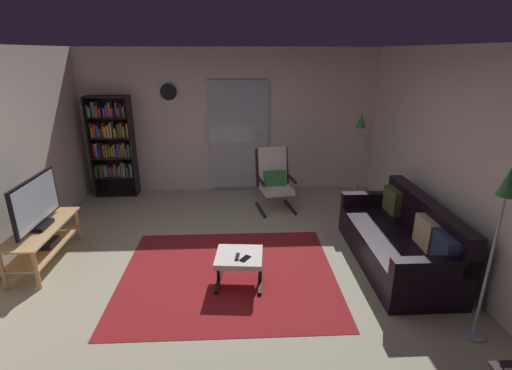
{
  "coord_description": "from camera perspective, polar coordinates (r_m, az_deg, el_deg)",
  "views": [
    {
      "loc": [
        0.14,
        -4.01,
        2.52
      ],
      "look_at": [
        0.37,
        0.7,
        0.84
      ],
      "focal_mm": 26.4,
      "sensor_mm": 36.0,
      "label": 1
    }
  ],
  "objects": [
    {
      "name": "leather_sofa",
      "position": [
        5.03,
        21.09,
        -7.97
      ],
      "size": [
        0.87,
        1.98,
        0.84
      ],
      "color": "black",
      "rests_on": "ground"
    },
    {
      "name": "tv_remote",
      "position": [
        4.24,
        -2.85,
        -10.79
      ],
      "size": [
        0.06,
        0.15,
        0.02
      ],
      "primitive_type": "cube",
      "rotation": [
        0.0,
        0.0,
        -0.12
      ],
      "color": "black",
      "rests_on": "ottoman"
    },
    {
      "name": "cell_phone",
      "position": [
        4.21,
        -1.64,
        -11.06
      ],
      "size": [
        0.14,
        0.15,
        0.01
      ],
      "primitive_type": "cube",
      "rotation": [
        0.0,
        0.0,
        -0.61
      ],
      "color": "black",
      "rests_on": "ottoman"
    },
    {
      "name": "bookshelf_near_tv",
      "position": [
        7.23,
        -20.94,
        6.0
      ],
      "size": [
        0.75,
        0.3,
        1.81
      ],
      "color": "black",
      "rests_on": "ground"
    },
    {
      "name": "wall_right",
      "position": [
        4.91,
        28.76,
        2.74
      ],
      "size": [
        0.06,
        6.0,
        2.6
      ],
      "primitive_type": "cube",
      "color": "silver",
      "rests_on": "ground"
    },
    {
      "name": "glass_door_panel",
      "position": [
        7.0,
        -2.64,
        7.44
      ],
      "size": [
        1.1,
        0.01,
        2.0
      ],
      "primitive_type": "cube",
      "color": "silver"
    },
    {
      "name": "tv_stand",
      "position": [
        5.41,
        -29.53,
        -7.13
      ],
      "size": [
        0.46,
        1.26,
        0.49
      ],
      "color": "tan",
      "rests_on": "ground"
    },
    {
      "name": "lounge_armchair",
      "position": [
        6.28,
        2.79,
        1.12
      ],
      "size": [
        0.67,
        0.74,
        1.02
      ],
      "color": "black",
      "rests_on": "ground"
    },
    {
      "name": "wall_clock",
      "position": [
        6.98,
        -13.13,
        13.58
      ],
      "size": [
        0.29,
        0.03,
        0.29
      ],
      "color": "silver"
    },
    {
      "name": "floor_lamp_by_sofa",
      "position": [
        3.73,
        33.31,
        -2.99
      ],
      "size": [
        0.22,
        0.22,
        1.67
      ],
      "color": "#A5A5AD",
      "rests_on": "ground"
    },
    {
      "name": "area_rug",
      "position": [
        4.63,
        -4.18,
        -13.38
      ],
      "size": [
        2.53,
        2.14,
        0.01
      ],
      "primitive_type": "cube",
      "color": "maroon",
      "rests_on": "ground"
    },
    {
      "name": "wall_back",
      "position": [
        7.02,
        -3.94,
        9.53
      ],
      "size": [
        5.6,
        0.06,
        2.6
      ],
      "primitive_type": "cube",
      "color": "silver",
      "rests_on": "ground"
    },
    {
      "name": "television",
      "position": [
        5.23,
        -30.36,
        -2.52
      ],
      "size": [
        0.2,
        1.01,
        0.63
      ],
      "color": "black",
      "rests_on": "tv_stand"
    },
    {
      "name": "floor_lamp_by_shelf",
      "position": [
        6.54,
        15.47,
        7.26
      ],
      "size": [
        0.22,
        0.22,
        1.57
      ],
      "color": "#A5A5AD",
      "rests_on": "ground"
    },
    {
      "name": "ground_plane",
      "position": [
        4.74,
        -4.16,
        -12.59
      ],
      "size": [
        7.02,
        7.02,
        0.0
      ],
      "primitive_type": "plane",
      "color": "#B1AB8E"
    },
    {
      "name": "ottoman",
      "position": [
        4.33,
        -2.57,
        -11.25
      ],
      "size": [
        0.56,
        0.52,
        0.37
      ],
      "color": "white",
      "rests_on": "ground"
    }
  ]
}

